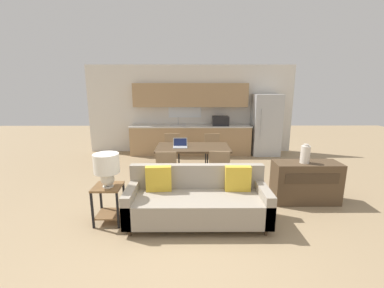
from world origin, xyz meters
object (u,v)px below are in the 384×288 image
credenza (305,182)px  couch (197,200)px  dining_chair_far_left (172,148)px  laptop (180,145)px  dining_table (193,149)px  dining_chair_near_left (167,168)px  table_lamp (106,166)px  side_table (108,198)px  dining_chair_far_right (213,149)px  dining_chair_near_right (219,168)px  refrigerator (266,125)px  vase (305,154)px

credenza → couch: bearing=-160.9°
dining_chair_far_left → laptop: laptop is taller
dining_table → dining_chair_near_left: (-0.53, -0.83, -0.19)m
table_lamp → credenza: bearing=12.5°
side_table → dining_chair_far_right: dining_chair_far_right is taller
dining_chair_far_right → dining_chair_near_right: same height
dining_chair_far_right → dining_chair_far_left: bearing=174.1°
table_lamp → laptop: table_lamp is taller
side_table → dining_chair_far_left: size_ratio=0.70×
dining_chair_near_left → dining_table: bearing=-124.2°
refrigerator → dining_table: size_ratio=1.10×
credenza → table_lamp: bearing=-167.5°
dining_table → dining_chair_far_left: bearing=122.6°
vase → laptop: vase is taller
table_lamp → dining_chair_near_right: bearing=34.9°
refrigerator → credenza: bearing=-93.4°
side_table → credenza: size_ratio=0.51×
refrigerator → vase: refrigerator is taller
couch → vase: 2.10m
vase → dining_table: bearing=145.3°
dining_chair_far_left → dining_chair_far_right: bearing=-5.0°
vase → dining_chair_near_left: 2.58m
vase → couch: bearing=-161.0°
side_table → dining_table: bearing=57.0°
dining_table → dining_chair_near_right: bearing=-56.9°
couch → dining_chair_near_left: 1.32m
side_table → vase: 3.39m
credenza → dining_chair_near_right: bearing=160.7°
refrigerator → credenza: (-0.20, -3.33, -0.54)m
laptop → dining_chair_near_left: bearing=-108.3°
table_lamp → credenza: (3.33, 0.74, -0.55)m
dining_table → table_lamp: (-1.30, -2.07, 0.25)m
credenza → vase: vase is taller
laptop → refrigerator: bearing=37.7°
refrigerator → side_table: (-3.55, -4.03, -0.52)m
refrigerator → dining_chair_near_left: refrigerator is taller
couch → dining_chair_near_right: size_ratio=2.53×
dining_chair_far_right → laptop: (-0.81, -0.85, 0.30)m
refrigerator → credenza: refrigerator is taller
dining_table → dining_chair_far_right: bearing=57.0°
table_lamp → dining_chair_near_right: (1.82, 1.27, -0.44)m
dining_chair_near_right → dining_chair_near_left: same height
credenza → dining_chair_far_left: dining_chair_far_left is taller
vase → table_lamp: bearing=-167.7°
credenza → dining_chair_far_left: (-2.57, 2.16, 0.10)m
credenza → dining_chair_far_right: size_ratio=1.38×
side_table → dining_chair_far_left: (0.78, 2.87, 0.08)m
dining_chair_far_right → dining_chair_far_left: size_ratio=1.00×
refrigerator → dining_chair_far_left: (-2.76, -1.17, -0.44)m
vase → dining_chair_near_left: bearing=168.1°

